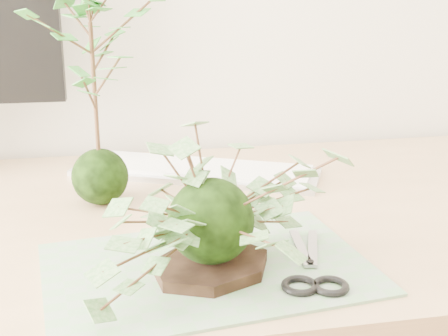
{
  "coord_description": "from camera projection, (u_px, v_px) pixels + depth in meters",
  "views": [
    {
      "loc": [
        -0.16,
        0.34,
        1.1
      ],
      "look_at": [
        0.0,
        1.14,
        0.84
      ],
      "focal_mm": 50.0,
      "sensor_mm": 36.0,
      "label": 1
    }
  ],
  "objects": [
    {
      "name": "scissors",
      "position": [
        318.0,
        276.0,
        0.75
      ],
      "size": [
        0.09,
        0.19,
        0.01
      ],
      "rotation": [
        0.0,
        0.0,
        -0.22
      ],
      "color": "gray",
      "rests_on": "cutting_mat"
    },
    {
      "name": "cutting_mat",
      "position": [
        208.0,
        269.0,
        0.79
      ],
      "size": [
        0.43,
        0.32,
        0.0
      ],
      "primitive_type": "cube",
      "rotation": [
        0.0,
        0.0,
        0.12
      ],
      "color": "#699A66",
      "rests_on": "desk"
    },
    {
      "name": "ivy_kokedama",
      "position": [
        211.0,
        182.0,
        0.74
      ],
      "size": [
        0.39,
        0.39,
        0.21
      ],
      "rotation": [
        0.0,
        0.0,
        0.42
      ],
      "color": "black",
      "rests_on": "stone_dish"
    },
    {
      "name": "desk",
      "position": [
        202.0,
        263.0,
        1.0
      ],
      "size": [
        1.6,
        0.7,
        0.74
      ],
      "color": "tan",
      "rests_on": "ground_plane"
    },
    {
      "name": "maple_kokedama",
      "position": [
        91.0,
        38.0,
        0.93
      ],
      "size": [
        0.26,
        0.26,
        0.38
      ],
      "rotation": [
        0.0,
        0.0,
        -0.4
      ],
      "color": "black",
      "rests_on": "desk"
    },
    {
      "name": "keyboard",
      "position": [
        196.0,
        170.0,
        1.15
      ],
      "size": [
        0.46,
        0.31,
        0.02
      ],
      "rotation": [
        0.0,
        0.0,
        -0.43
      ],
      "color": "silver",
      "rests_on": "desk"
    },
    {
      "name": "stone_dish",
      "position": [
        211.0,
        266.0,
        0.77
      ],
      "size": [
        0.21,
        0.21,
        0.01
      ],
      "primitive_type": "cylinder",
      "rotation": [
        0.0,
        0.0,
        0.41
      ],
      "color": "black",
      "rests_on": "cutting_mat"
    }
  ]
}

